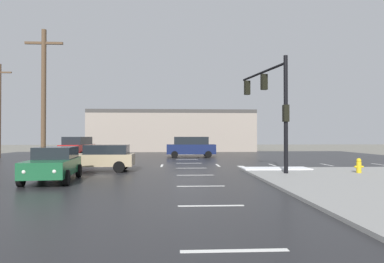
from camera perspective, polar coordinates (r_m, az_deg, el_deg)
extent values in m
plane|color=slate|center=(24.28, -0.35, -5.79)|extent=(120.00, 120.00, 0.00)
cube|color=#232326|center=(24.28, -0.35, -5.77)|extent=(44.00, 44.00, 0.02)
cube|color=white|center=(21.16, 13.89, -6.05)|extent=(4.00, 1.60, 0.06)
cube|color=silver|center=(6.60, 7.19, -19.30)|extent=(2.00, 0.15, 0.01)
cube|color=silver|center=(10.44, 3.22, -12.37)|extent=(2.00, 0.15, 0.01)
cube|color=silver|center=(14.36, 1.48, -9.18)|extent=(2.00, 0.15, 0.01)
cube|color=silver|center=(18.32, 0.51, -7.36)|extent=(2.00, 0.15, 0.01)
cube|color=silver|center=(22.29, -0.12, -6.18)|extent=(2.00, 0.15, 0.01)
cube|color=silver|center=(26.27, -0.55, -5.36)|extent=(2.00, 0.15, 0.01)
cube|color=silver|center=(30.26, -0.87, -4.75)|extent=(2.00, 0.15, 0.01)
cube|color=silver|center=(34.25, -1.11, -4.29)|extent=(2.00, 0.15, 0.01)
cube|color=silver|center=(38.24, -1.31, -3.92)|extent=(2.00, 0.15, 0.01)
cube|color=silver|center=(42.23, -1.46, -3.63)|extent=(2.00, 0.15, 0.01)
cube|color=silver|center=(25.84, -23.20, -5.37)|extent=(0.15, 2.00, 0.01)
cube|color=silver|center=(24.74, -14.44, -5.62)|extent=(0.15, 2.00, 0.01)
cube|color=silver|center=(24.27, -5.10, -5.73)|extent=(0.15, 2.00, 0.01)
cube|color=silver|center=(24.45, 4.36, -5.70)|extent=(0.15, 2.00, 0.01)
cube|color=silver|center=(25.27, 13.43, -5.52)|extent=(0.15, 2.00, 0.01)
cube|color=silver|center=(26.67, 21.74, -5.23)|extent=(0.15, 2.00, 0.01)
cube|color=silver|center=(28.57, 29.08, -4.89)|extent=(0.15, 2.00, 0.01)
cube|color=silver|center=(20.79, 9.91, -6.56)|extent=(0.45, 7.00, 0.01)
cylinder|color=black|center=(18.76, 15.52, 2.82)|extent=(0.22, 0.22, 6.30)
cylinder|color=black|center=(21.59, 11.71, 9.70)|extent=(1.24, 5.59, 0.14)
cube|color=black|center=(21.23, 12.05, 8.16)|extent=(0.41, 0.34, 0.95)
sphere|color=#19D833|center=(21.42, 11.85, 8.86)|extent=(0.20, 0.20, 0.20)
cube|color=black|center=(23.52, 9.27, 7.28)|extent=(0.41, 0.34, 0.95)
sphere|color=#19D833|center=(23.71, 9.12, 7.91)|extent=(0.20, 0.20, 0.20)
cube|color=black|center=(18.76, 15.52, 2.98)|extent=(0.28, 0.36, 0.90)
cylinder|color=gold|center=(20.39, 26.29, -5.43)|extent=(0.26, 0.26, 0.60)
sphere|color=gold|center=(20.37, 26.28, -4.39)|extent=(0.25, 0.25, 0.25)
cylinder|color=gold|center=(20.30, 25.84, -5.36)|extent=(0.12, 0.11, 0.11)
cylinder|color=gold|center=(20.48, 26.73, -5.32)|extent=(0.12, 0.11, 0.11)
cube|color=gray|center=(48.40, -3.33, -0.23)|extent=(22.54, 8.00, 5.17)
cube|color=#3F3D3A|center=(48.51, -3.33, 3.12)|extent=(22.54, 8.00, 0.50)
cube|color=#B21919|center=(34.86, -18.71, -2.87)|extent=(2.36, 4.95, 0.95)
cube|color=black|center=(34.84, -18.70, -1.47)|extent=(2.08, 3.50, 0.75)
cylinder|color=black|center=(36.76, -19.24, -3.50)|extent=(0.28, 0.68, 0.66)
cylinder|color=black|center=(36.10, -16.34, -3.56)|extent=(0.28, 0.68, 0.66)
cylinder|color=black|center=(33.74, -21.25, -3.73)|extent=(0.28, 0.68, 0.66)
cylinder|color=black|center=(33.02, -18.13, -3.81)|extent=(0.28, 0.68, 0.66)
sphere|color=white|center=(37.28, -18.33, -2.73)|extent=(0.18, 0.18, 0.18)
sphere|color=white|center=(36.87, -16.51, -2.76)|extent=(0.18, 0.18, 0.18)
cube|color=tan|center=(21.08, -15.92, -4.61)|extent=(4.51, 1.81, 0.70)
cube|color=black|center=(20.91, -14.11, -2.94)|extent=(2.48, 1.66, 0.55)
cylinder|color=black|center=(20.64, -20.65, -5.65)|extent=(0.66, 0.22, 0.66)
cylinder|color=black|center=(22.36, -19.26, -5.28)|extent=(0.66, 0.22, 0.66)
cylinder|color=black|center=(19.94, -12.19, -5.86)|extent=(0.66, 0.22, 0.66)
cylinder|color=black|center=(21.71, -11.44, -5.44)|extent=(0.66, 0.22, 0.66)
sphere|color=white|center=(21.13, -22.12, -4.58)|extent=(0.18, 0.18, 0.18)
sphere|color=white|center=(22.22, -21.15, -4.39)|extent=(0.18, 0.18, 0.18)
cube|color=#141E47|center=(33.67, -0.17, -2.98)|extent=(4.80, 1.96, 0.95)
cube|color=black|center=(33.65, -0.17, -1.54)|extent=(3.36, 1.80, 0.75)
cylinder|color=black|center=(34.78, 2.44, -3.70)|extent=(0.66, 0.22, 0.66)
cylinder|color=black|center=(32.84, 2.77, -3.87)|extent=(0.66, 0.22, 0.66)
cylinder|color=black|center=(34.62, -2.96, -3.71)|extent=(0.66, 0.22, 0.66)
cylinder|color=black|center=(32.67, -2.95, -3.89)|extent=(0.66, 0.22, 0.66)
sphere|color=white|center=(34.49, 3.69, -2.93)|extent=(0.18, 0.18, 0.18)
sphere|color=white|center=(33.25, 3.94, -3.01)|extent=(0.18, 0.18, 0.18)
cube|color=#195933|center=(17.01, -22.38, -5.51)|extent=(2.28, 4.67, 0.70)
cube|color=black|center=(17.63, -21.87, -3.31)|extent=(1.91, 2.64, 0.55)
cylinder|color=black|center=(15.37, -20.40, -7.35)|extent=(0.29, 0.68, 0.66)
cylinder|color=black|center=(15.81, -26.86, -7.12)|extent=(0.29, 0.68, 0.66)
cylinder|color=black|center=(18.36, -18.53, -6.27)|extent=(0.29, 0.68, 0.66)
cylinder|color=black|center=(18.74, -24.00, -6.13)|extent=(0.29, 0.68, 0.66)
sphere|color=white|center=(14.75, -22.15, -6.25)|extent=(0.18, 0.18, 0.18)
sphere|color=white|center=(15.05, -26.45, -6.12)|extent=(0.18, 0.18, 0.18)
cylinder|color=brown|center=(21.85, -23.72, 4.78)|extent=(0.28, 0.28, 8.42)
cube|color=brown|center=(22.43, -23.67, 13.48)|extent=(2.20, 0.14, 0.14)
cube|color=brown|center=(37.85, -29.64, 8.65)|extent=(2.20, 0.14, 0.14)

